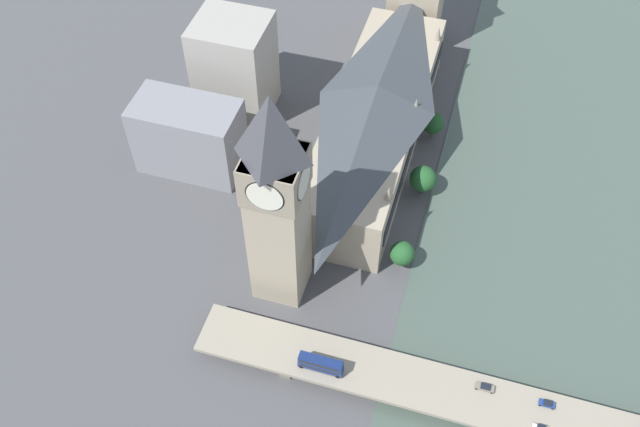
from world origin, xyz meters
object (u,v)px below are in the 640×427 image
object	(u,v)px
double_decker_bus_mid	(321,364)
clock_tower	(276,198)
parliament_hall	(375,119)
car_southbound_lead	(485,387)
road_bridge	(512,410)
car_northbound_lead	(547,404)

from	to	relation	value
double_decker_bus_mid	clock_tower	bearing A→B (deg)	-53.17
parliament_hall	double_decker_bus_mid	bearing A→B (deg)	94.61
double_decker_bus_mid	car_southbound_lead	world-z (taller)	double_decker_bus_mid
road_bridge	double_decker_bus_mid	distance (m)	48.52
car_northbound_lead	car_southbound_lead	distance (m)	15.27
road_bridge	car_northbound_lead	size ratio (longest dim) A/B	41.47
road_bridge	double_decker_bus_mid	world-z (taller)	double_decker_bus_mid
road_bridge	car_southbound_lead	distance (m)	8.36
clock_tower	double_decker_bus_mid	world-z (taller)	clock_tower
car_southbound_lead	road_bridge	bearing A→B (deg)	156.07
parliament_hall	road_bridge	size ratio (longest dim) A/B	0.59
double_decker_bus_mid	car_southbound_lead	distance (m)	41.35
double_decker_bus_mid	car_northbound_lead	distance (m)	56.48
car_northbound_lead	clock_tower	bearing A→B (deg)	-13.88
clock_tower	car_northbound_lead	bearing A→B (deg)	166.12
parliament_hall	car_southbound_lead	size ratio (longest dim) A/B	20.56
parliament_hall	clock_tower	distance (m)	65.09
road_bridge	car_northbound_lead	distance (m)	8.61
parliament_hall	car_northbound_lead	bearing A→B (deg)	128.94
road_bridge	car_northbound_lead	world-z (taller)	car_northbound_lead
double_decker_bus_mid	parliament_hall	bearing A→B (deg)	-85.39
car_northbound_lead	road_bridge	bearing A→B (deg)	23.27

